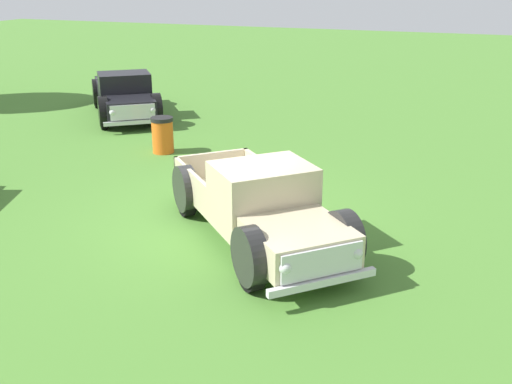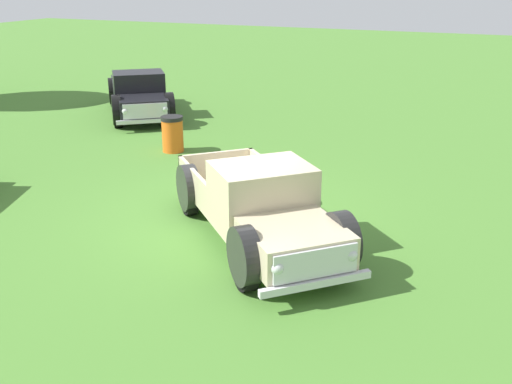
# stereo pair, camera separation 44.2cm
# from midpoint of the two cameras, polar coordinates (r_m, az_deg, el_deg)

# --- Properties ---
(ground_plane) EXTENTS (80.00, 80.00, 0.00)m
(ground_plane) POSITION_cam_midpoint_polar(r_m,az_deg,el_deg) (12.01, -3.59, -2.14)
(ground_plane) COLOR #477A2D
(pickup_truck_foreground) EXTENTS (4.62, 4.58, 1.47)m
(pickup_truck_foreground) POSITION_cam_midpoint_polar(r_m,az_deg,el_deg) (10.35, -0.45, -1.64)
(pickup_truck_foreground) COLOR #C6B793
(pickup_truck_foreground) RESTS_ON ground_plane
(pickup_truck_behind_right) EXTENTS (4.81, 4.29, 1.47)m
(pickup_truck_behind_right) POSITION_cam_midpoint_polar(r_m,az_deg,el_deg) (20.31, -12.82, 8.73)
(pickup_truck_behind_right) COLOR black
(pickup_truck_behind_right) RESTS_ON ground_plane
(trash_can) EXTENTS (0.59, 0.59, 0.95)m
(trash_can) POSITION_cam_midpoint_polar(r_m,az_deg,el_deg) (16.21, -9.57, 5.33)
(trash_can) COLOR orange
(trash_can) RESTS_ON ground_plane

